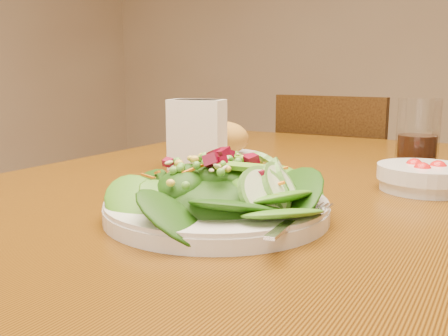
{
  "coord_description": "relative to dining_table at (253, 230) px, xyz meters",
  "views": [
    {
      "loc": [
        0.41,
        -0.81,
        0.94
      ],
      "look_at": [
        0.07,
        -0.23,
        0.81
      ],
      "focal_mm": 40.0,
      "sensor_mm": 36.0,
      "label": 1
    }
  ],
  "objects": [
    {
      "name": "dining_table",
      "position": [
        0.0,
        0.0,
        0.0
      ],
      "size": [
        0.9,
        1.4,
        0.75
      ],
      "color": "#683E0B",
      "rests_on": "ground_plane"
    },
    {
      "name": "chair_far",
      "position": [
        -0.1,
        0.9,
        -0.19
      ],
      "size": [
        0.44,
        0.44,
        0.87
      ],
      "rotation": [
        0.0,
        0.0,
        3.05
      ],
      "color": "#3D250B",
      "rests_on": "ground_plane"
    },
    {
      "name": "salad_plate",
      "position": [
        0.08,
        -0.26,
        0.13
      ],
      "size": [
        0.3,
        0.3,
        0.09
      ],
      "rotation": [
        0.0,
        0.0,
        -0.14
      ],
      "color": "silver",
      "rests_on": "dining_table"
    },
    {
      "name": "bread_plate",
      "position": [
        -0.14,
        0.12,
        0.14
      ],
      "size": [
        0.18,
        0.18,
        0.09
      ],
      "color": "silver",
      "rests_on": "dining_table"
    },
    {
      "name": "tomato_bowl",
      "position": [
        0.29,
        0.05,
        0.12
      ],
      "size": [
        0.15,
        0.15,
        0.05
      ],
      "color": "silver",
      "rests_on": "dining_table"
    },
    {
      "name": "drinking_glass",
      "position": [
        0.25,
        0.23,
        0.16
      ],
      "size": [
        0.08,
        0.08,
        0.14
      ],
      "color": "silver",
      "rests_on": "dining_table"
    },
    {
      "name": "napkin_holder",
      "position": [
        -0.14,
        0.02,
        0.18
      ],
      "size": [
        0.12,
        0.08,
        0.14
      ],
      "rotation": [
        0.0,
        0.0,
        0.2
      ],
      "color": "white",
      "rests_on": "dining_table"
    }
  ]
}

